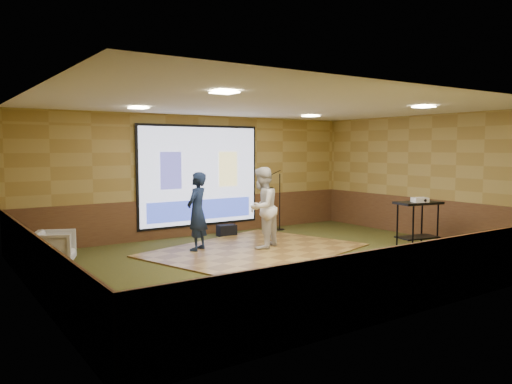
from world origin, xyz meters
TOP-DOWN VIEW (x-y plane):
  - ground at (0.00, 0.00)m, footprint 9.00×9.00m
  - room_shell at (0.00, 0.00)m, footprint 9.04×7.04m
  - wainscot_back at (0.00, 3.48)m, footprint 9.00×0.04m
  - wainscot_front at (0.00, -3.48)m, footprint 9.00×0.04m
  - wainscot_left at (-4.48, 0.00)m, footprint 0.04×7.00m
  - wainscot_right at (4.48, 0.00)m, footprint 0.04×7.00m
  - projector_screen at (0.00, 3.44)m, footprint 3.32×0.06m
  - downlight_nw at (-2.20, 1.80)m, footprint 0.32×0.32m
  - downlight_ne at (2.20, 1.80)m, footprint 0.32×0.32m
  - downlight_sw at (-2.20, -1.50)m, footprint 0.32×0.32m
  - downlight_se at (2.20, -1.50)m, footprint 0.32×0.32m
  - dance_floor at (0.05, 1.05)m, footprint 4.99×4.31m
  - player_left at (-1.00, 1.69)m, footprint 0.72×0.68m
  - player_right at (0.27, 1.11)m, footprint 1.07×0.99m
  - av_table at (3.08, -0.75)m, footprint 0.98×0.52m
  - projector at (3.01, -0.85)m, footprint 0.38×0.36m
  - mic_stand at (2.09, 2.97)m, footprint 0.64×0.26m
  - banquet_chair at (-3.78, 2.11)m, footprint 0.92×0.91m
  - duffel_bag at (0.47, 2.95)m, footprint 0.49×0.36m

SIDE VIEW (x-z plane):
  - ground at x=0.00m, z-range 0.00..0.00m
  - dance_floor at x=0.05m, z-range 0.00..0.03m
  - duffel_bag at x=0.47m, z-range 0.00..0.28m
  - banquet_chair at x=-3.78m, z-range 0.00..0.65m
  - wainscot_back at x=0.00m, z-range 0.00..0.95m
  - wainscot_front at x=0.00m, z-range 0.00..0.95m
  - wainscot_left at x=-4.48m, z-range 0.00..0.95m
  - wainscot_right at x=4.48m, z-range 0.00..0.95m
  - mic_stand at x=2.09m, z-range -0.32..1.31m
  - av_table at x=3.08m, z-range 0.22..1.25m
  - player_left at x=-1.00m, z-range 0.03..1.69m
  - player_right at x=0.27m, z-range 0.03..1.78m
  - projector at x=3.01m, z-range 1.03..1.14m
  - projector_screen at x=0.00m, z-range 0.21..2.73m
  - room_shell at x=0.00m, z-range 0.58..3.60m
  - downlight_nw at x=-2.20m, z-range 2.96..2.98m
  - downlight_ne at x=2.20m, z-range 2.96..2.98m
  - downlight_sw at x=-2.20m, z-range 2.96..2.98m
  - downlight_se at x=2.20m, z-range 2.96..2.98m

